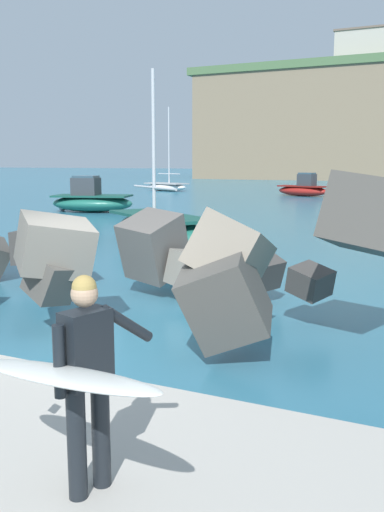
# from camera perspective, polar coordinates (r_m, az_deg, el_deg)

# --- Properties ---
(ground_plane) EXTENTS (400.00, 400.00, 0.00)m
(ground_plane) POSITION_cam_1_polar(r_m,az_deg,el_deg) (9.34, -8.19, -8.43)
(ground_plane) COLOR #2D6B84
(breakwater_jetty) EXTENTS (33.48, 6.13, 2.84)m
(breakwater_jetty) POSITION_cam_1_polar(r_m,az_deg,el_deg) (9.31, 0.27, -0.62)
(breakwater_jetty) COLOR #605B56
(breakwater_jetty) RESTS_ON ground
(surfer_with_board) EXTENTS (2.11, 1.42, 1.78)m
(surfer_with_board) POSITION_cam_1_polar(r_m,az_deg,el_deg) (4.46, -11.40, -11.49)
(surfer_with_board) COLOR black
(surfer_with_board) RESTS_ON walkway_path
(boat_near_left) EXTENTS (5.12, 3.47, 2.06)m
(boat_near_left) POSITION_cam_1_polar(r_m,az_deg,el_deg) (33.01, -10.11, 5.57)
(boat_near_left) COLOR #1E6656
(boat_near_left) RESTS_ON ground
(boat_near_centre) EXTENTS (5.11, 3.29, 7.99)m
(boat_near_centre) POSITION_cam_1_polar(r_m,az_deg,el_deg) (55.76, -2.59, 7.06)
(boat_near_centre) COLOR white
(boat_near_centre) RESTS_ON ground
(boat_near_right) EXTENTS (4.79, 2.70, 1.95)m
(boat_near_right) POSITION_cam_1_polar(r_m,az_deg,el_deg) (48.15, 11.18, 6.68)
(boat_near_right) COLOR maroon
(boat_near_right) RESTS_ON ground
(boat_mid_centre) EXTENTS (5.57, 4.70, 5.91)m
(boat_mid_centre) POSITION_cam_1_polar(r_m,az_deg,el_deg) (19.34, -3.28, 2.76)
(boat_mid_centre) COLOR #1E6656
(boat_mid_centre) RESTS_ON ground
(mooring_buoy_inner) EXTENTS (0.44, 0.44, 0.44)m
(mooring_buoy_inner) POSITION_cam_1_polar(r_m,az_deg,el_deg) (34.04, -12.94, 4.83)
(mooring_buoy_inner) COLOR silver
(mooring_buoy_inner) RESTS_ON ground
(station_building_central) EXTENTS (7.25, 5.13, 5.75)m
(station_building_central) POSITION_cam_1_polar(r_m,az_deg,el_deg) (108.69, 16.64, 18.57)
(station_building_central) COLOR silver
(station_building_central) RESTS_ON headland_bluff
(station_building_annex) EXTENTS (8.16, 6.68, 5.32)m
(station_building_annex) POSITION_cam_1_polar(r_m,az_deg,el_deg) (98.77, 16.87, 19.39)
(station_building_annex) COLOR #B2ADA3
(station_building_annex) RESTS_ON headland_bluff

